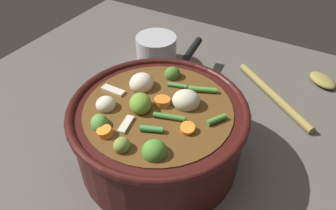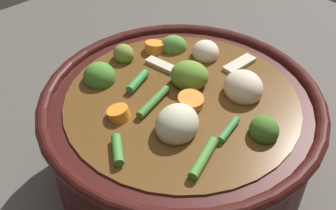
{
  "view_description": "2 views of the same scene",
  "coord_description": "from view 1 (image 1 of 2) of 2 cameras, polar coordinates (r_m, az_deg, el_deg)",
  "views": [
    {
      "loc": [
        -0.21,
        0.34,
        0.47
      ],
      "look_at": [
        -0.01,
        -0.02,
        0.12
      ],
      "focal_mm": 34.35,
      "sensor_mm": 36.0,
      "label": 1
    },
    {
      "loc": [
        -0.24,
        -0.24,
        0.41
      ],
      "look_at": [
        -0.0,
        0.02,
        0.1
      ],
      "focal_mm": 44.76,
      "sensor_mm": 36.0,
      "label": 2
    }
  ],
  "objects": [
    {
      "name": "ground_plane",
      "position": [
        0.62,
        -1.53,
        -9.09
      ],
      "size": [
        1.1,
        1.1,
        0.0
      ],
      "primitive_type": "plane",
      "color": "#514C47"
    },
    {
      "name": "cooking_pot",
      "position": [
        0.57,
        -1.68,
        -4.7
      ],
      "size": [
        0.31,
        0.31,
        0.15
      ],
      "color": "#38110F",
      "rests_on": "ground_plane"
    },
    {
      "name": "wooden_spoon",
      "position": [
        0.82,
        21.76,
        2.79
      ],
      "size": [
        0.24,
        0.24,
        0.02
      ],
      "color": "olive",
      "rests_on": "ground_plane"
    },
    {
      "name": "small_saucepan",
      "position": [
        0.85,
        -1.86,
        9.76
      ],
      "size": [
        0.17,
        0.11,
        0.07
      ],
      "color": "#ADADB2",
      "rests_on": "ground_plane"
    }
  ]
}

